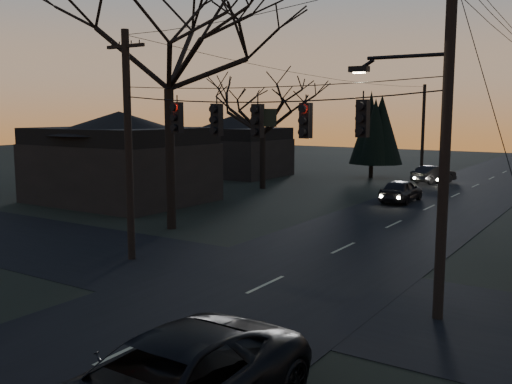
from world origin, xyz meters
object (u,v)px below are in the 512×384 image
Objects in this scene: utility_pole_right at (437,318)px; utility_pole_far_l at (421,174)px; sedan_oncoming_a at (401,191)px; utility_pole_left at (132,259)px; sedan_oncoming_b at (434,175)px; bare_tree_left at (168,31)px.

utility_pole_far_l is (-11.50, 36.00, 0.00)m from utility_pole_right.
utility_pole_far_l is 17.30m from sedan_oncoming_a.
utility_pole_left is 30.19m from sedan_oncoming_b.
bare_tree_left is 17.61m from sedan_oncoming_a.
utility_pole_left is 2.04× the size of sedan_oncoming_a.
bare_tree_left is at bearing 65.54° from sedan_oncoming_a.
utility_pole_left is 0.64× the size of bare_tree_left.
utility_pole_right is 0.76× the size of bare_tree_left.
sedan_oncoming_a is at bearing 78.53° from utility_pole_left.
utility_pole_left is at bearing -63.45° from bare_tree_left.
utility_pole_left is at bearing -90.00° from utility_pole_far_l.
utility_pole_far_l reaches higher than sedan_oncoming_b.
sedan_oncoming_b is (-1.09, 10.89, -0.04)m from sedan_oncoming_a.
utility_pole_far_l is 6.61m from sedan_oncoming_b.
utility_pole_right is 2.40× the size of sedan_oncoming_a.
utility_pole_right is at bearing 126.83° from sedan_oncoming_b.
sedan_oncoming_a is (3.89, -16.84, 0.71)m from utility_pole_far_l.
bare_tree_left reaches higher than utility_pole_left.
sedan_oncoming_b is at bearing 77.77° from bare_tree_left.
bare_tree_left is 26.85m from sedan_oncoming_b.
utility_pole_left is 10.91m from bare_tree_left.
utility_pole_left reaches higher than sedan_oncoming_a.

